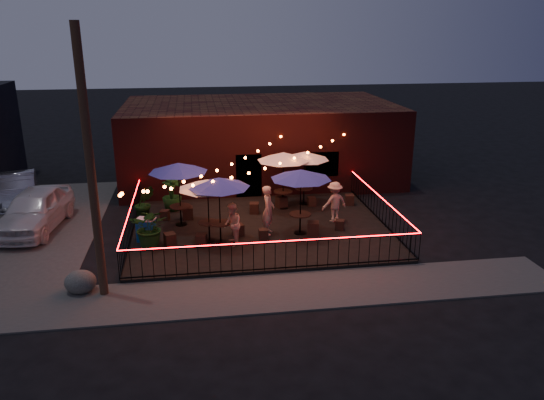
{
  "coord_description": "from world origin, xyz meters",
  "views": [
    {
      "loc": [
        -2.46,
        -17.73,
        7.86
      ],
      "look_at": [
        0.42,
        1.5,
        1.44
      ],
      "focal_mm": 35.0,
      "sensor_mm": 36.0,
      "label": 1
    }
  ],
  "objects_px": {
    "cafe_table_4": "(301,175)",
    "boulder": "(80,282)",
    "cooler": "(146,230)",
    "cafe_table_0": "(207,185)",
    "utility_pole": "(91,169)",
    "cafe_table_1": "(178,168)",
    "cafe_table_3": "(283,157)",
    "cafe_table_2": "(219,183)",
    "cafe_table_5": "(305,156)"
  },
  "relations": [
    {
      "from": "cafe_table_4",
      "to": "boulder",
      "type": "distance_m",
      "value": 8.61
    },
    {
      "from": "boulder",
      "to": "cooler",
      "type": "bearing_deg",
      "value": 63.93
    },
    {
      "from": "cafe_table_0",
      "to": "cafe_table_4",
      "type": "distance_m",
      "value": 3.53
    },
    {
      "from": "utility_pole",
      "to": "cafe_table_4",
      "type": "bearing_deg",
      "value": 28.45
    },
    {
      "from": "cafe_table_1",
      "to": "cafe_table_4",
      "type": "height_order",
      "value": "cafe_table_1"
    },
    {
      "from": "cafe_table_3",
      "to": "boulder",
      "type": "distance_m",
      "value": 10.12
    },
    {
      "from": "cafe_table_0",
      "to": "cooler",
      "type": "xyz_separation_m",
      "value": [
        -2.33,
        0.32,
        -1.74
      ]
    },
    {
      "from": "cafe_table_1",
      "to": "cafe_table_3",
      "type": "relative_size",
      "value": 0.96
    },
    {
      "from": "cafe_table_0",
      "to": "cafe_table_1",
      "type": "relative_size",
      "value": 1.01
    },
    {
      "from": "cafe_table_2",
      "to": "cafe_table_0",
      "type": "bearing_deg",
      "value": 152.1
    },
    {
      "from": "cafe_table_5",
      "to": "cafe_table_3",
      "type": "bearing_deg",
      "value": -157.08
    },
    {
      "from": "cafe_table_3",
      "to": "cooler",
      "type": "height_order",
      "value": "cafe_table_3"
    },
    {
      "from": "utility_pole",
      "to": "boulder",
      "type": "xyz_separation_m",
      "value": [
        -0.72,
        0.25,
        -3.64
      ]
    },
    {
      "from": "cafe_table_5",
      "to": "boulder",
      "type": "height_order",
      "value": "cafe_table_5"
    },
    {
      "from": "cafe_table_4",
      "to": "cooler",
      "type": "distance_m",
      "value": 6.15
    },
    {
      "from": "cooler",
      "to": "cafe_table_5",
      "type": "bearing_deg",
      "value": 46.38
    },
    {
      "from": "utility_pole",
      "to": "cafe_table_0",
      "type": "xyz_separation_m",
      "value": [
        3.35,
        3.48,
        -1.66
      ]
    },
    {
      "from": "cafe_table_1",
      "to": "cooler",
      "type": "bearing_deg",
      "value": -129.17
    },
    {
      "from": "cafe_table_5",
      "to": "cooler",
      "type": "height_order",
      "value": "cafe_table_5"
    },
    {
      "from": "cafe_table_0",
      "to": "cooler",
      "type": "relative_size",
      "value": 3.16
    },
    {
      "from": "cafe_table_1",
      "to": "cooler",
      "type": "height_order",
      "value": "cafe_table_1"
    },
    {
      "from": "cafe_table_1",
      "to": "cafe_table_5",
      "type": "bearing_deg",
      "value": 18.98
    },
    {
      "from": "cafe_table_2",
      "to": "cafe_table_4",
      "type": "bearing_deg",
      "value": 8.28
    },
    {
      "from": "cafe_table_4",
      "to": "utility_pole",
      "type": "bearing_deg",
      "value": -151.55
    },
    {
      "from": "cafe_table_1",
      "to": "cooler",
      "type": "xyz_separation_m",
      "value": [
        -1.25,
        -1.54,
        -1.91
      ]
    },
    {
      "from": "cafe_table_2",
      "to": "boulder",
      "type": "bearing_deg",
      "value": -146.01
    },
    {
      "from": "cafe_table_4",
      "to": "cafe_table_5",
      "type": "distance_m",
      "value": 3.61
    },
    {
      "from": "cafe_table_5",
      "to": "cooler",
      "type": "bearing_deg",
      "value": -153.03
    },
    {
      "from": "cooler",
      "to": "boulder",
      "type": "distance_m",
      "value": 3.96
    },
    {
      "from": "cafe_table_5",
      "to": "cooler",
      "type": "relative_size",
      "value": 3.26
    },
    {
      "from": "cafe_table_4",
      "to": "cooler",
      "type": "relative_size",
      "value": 3.4
    },
    {
      "from": "boulder",
      "to": "utility_pole",
      "type": "bearing_deg",
      "value": -18.91
    },
    {
      "from": "boulder",
      "to": "cafe_table_2",
      "type": "bearing_deg",
      "value": 33.99
    },
    {
      "from": "utility_pole",
      "to": "cooler",
      "type": "height_order",
      "value": "utility_pole"
    },
    {
      "from": "cafe_table_2",
      "to": "cooler",
      "type": "xyz_separation_m",
      "value": [
        -2.74,
        0.54,
        -1.84
      ]
    },
    {
      "from": "utility_pole",
      "to": "cooler",
      "type": "relative_size",
      "value": 8.92
    },
    {
      "from": "cafe_table_0",
      "to": "cafe_table_2",
      "type": "height_order",
      "value": "cafe_table_2"
    },
    {
      "from": "cafe_table_3",
      "to": "cafe_table_5",
      "type": "height_order",
      "value": "cafe_table_3"
    },
    {
      "from": "cafe_table_2",
      "to": "cafe_table_5",
      "type": "bearing_deg",
      "value": 44.8
    },
    {
      "from": "cooler",
      "to": "utility_pole",
      "type": "bearing_deg",
      "value": -85.55
    },
    {
      "from": "cafe_table_0",
      "to": "boulder",
      "type": "height_order",
      "value": "cafe_table_0"
    },
    {
      "from": "boulder",
      "to": "cafe_table_1",
      "type": "bearing_deg",
      "value": 59.56
    },
    {
      "from": "utility_pole",
      "to": "cafe_table_2",
      "type": "distance_m",
      "value": 5.21
    },
    {
      "from": "cafe_table_0",
      "to": "cafe_table_3",
      "type": "bearing_deg",
      "value": 44.49
    },
    {
      "from": "utility_pole",
      "to": "cafe_table_5",
      "type": "height_order",
      "value": "utility_pole"
    },
    {
      "from": "boulder",
      "to": "cafe_table_0",
      "type": "bearing_deg",
      "value": 38.48
    },
    {
      "from": "cafe_table_4",
      "to": "cafe_table_0",
      "type": "bearing_deg",
      "value": -176.15
    },
    {
      "from": "utility_pole",
      "to": "cooler",
      "type": "xyz_separation_m",
      "value": [
        1.02,
        3.8,
        -3.4
      ]
    },
    {
      "from": "utility_pole",
      "to": "boulder",
      "type": "relative_size",
      "value": 8.61
    },
    {
      "from": "cafe_table_5",
      "to": "cafe_table_1",
      "type": "bearing_deg",
      "value": -161.02
    }
  ]
}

